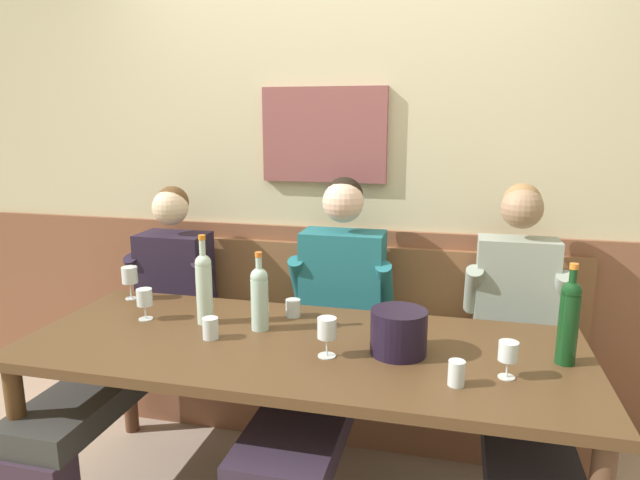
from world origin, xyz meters
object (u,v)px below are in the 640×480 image
wall_bench (337,373)px  water_tumbler_left (293,308)px  wine_bottle_clear_water (204,286)px  wine_glass_center_rear (130,276)px  wine_bottle_green_tall (569,319)px  wine_glass_by_bottle (144,298)px  water_tumbler_center (211,328)px  ice_bucket (399,332)px  person_left_seat (327,336)px  wine_bottle_amber_mid (260,296)px  person_center_left_seat (141,325)px  person_center_right_seat (521,360)px  water_tumbler_right (456,373)px  wine_glass_center_front (508,353)px  wine_glass_mid_right (327,330)px  dining_table (300,361)px

wall_bench → water_tumbler_left: 0.67m
water_tumbler_left → wine_bottle_clear_water: bearing=-154.2°
wall_bench → wine_glass_center_rear: 1.17m
wine_bottle_green_tall → water_tumbler_left: bearing=168.0°
wall_bench → wine_glass_by_bottle: size_ratio=18.04×
water_tumbler_center → ice_bucket: bearing=2.7°
person_left_seat → wine_bottle_clear_water: size_ratio=3.42×
wine_bottle_amber_mid → person_center_left_seat: bearing=161.6°
person_center_left_seat → person_left_seat: person_left_seat is taller
person_center_right_seat → wine_bottle_amber_mid: size_ratio=3.97×
water_tumbler_right → person_center_right_seat: bearing=63.8°
wall_bench → wine_glass_center_front: wall_bench is taller
person_left_seat → wine_glass_mid_right: person_left_seat is taller
wine_bottle_green_tall → wine_glass_center_rear: size_ratio=2.31×
wine_glass_center_front → water_tumbler_right: wine_glass_center_front is taller
person_left_seat → wine_glass_mid_right: bearing=-77.0°
dining_table → water_tumbler_left: water_tumbler_left is taller
person_left_seat → wine_bottle_green_tall: person_left_seat is taller
wine_glass_center_front → water_tumbler_center: bearing=176.0°
ice_bucket → person_center_left_seat: bearing=165.2°
dining_table → water_tumbler_left: (-0.11, 0.28, 0.12)m
person_left_seat → wine_glass_by_bottle: size_ratio=9.58×
dining_table → person_center_left_seat: person_center_left_seat is taller
person_center_left_seat → wine_bottle_amber_mid: 0.80m
person_center_right_seat → wine_glass_center_front: bearing=-102.5°
water_tumbler_right → wine_bottle_amber_mid: bearing=158.3°
person_left_seat → water_tumbler_center: size_ratio=15.36×
ice_bucket → wine_glass_center_rear: ice_bucket is taller
water_tumbler_center → wall_bench: bearing=64.6°
person_left_seat → wine_bottle_amber_mid: person_left_seat is taller
wine_glass_mid_right → dining_table: bearing=143.2°
ice_bucket → wall_bench: bearing=118.1°
wine_glass_mid_right → water_tumbler_right: (0.47, -0.12, -0.06)m
wine_bottle_green_tall → wine_glass_center_rear: (-1.92, 0.28, -0.05)m
person_center_left_seat → dining_table: bearing=-20.2°
wine_bottle_clear_water → water_tumbler_right: 1.11m
wine_bottle_clear_water → wine_glass_mid_right: size_ratio=2.59×
wine_bottle_amber_mid → person_left_seat: bearing=47.0°
wine_bottle_amber_mid → wine_glass_by_bottle: wine_bottle_amber_mid is taller
wine_bottle_amber_mid → water_tumbler_right: size_ratio=3.89×
water_tumbler_left → water_tumbler_right: bearing=-35.0°
person_left_seat → water_tumbler_right: person_left_seat is taller
person_center_left_seat → person_center_right_seat: (1.77, -0.02, 0.01)m
ice_bucket → wine_bottle_clear_water: size_ratio=0.55×
wine_bottle_green_tall → water_tumbler_center: wine_bottle_green_tall is taller
wine_glass_center_rear → wine_bottle_green_tall: bearing=-8.2°
wine_bottle_amber_mid → water_tumbler_center: 0.24m
wine_glass_center_rear → wine_glass_by_bottle: (0.22, -0.24, -0.02)m
person_center_right_seat → person_center_left_seat: bearing=179.5°
person_center_left_seat → ice_bucket: person_center_left_seat is taller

